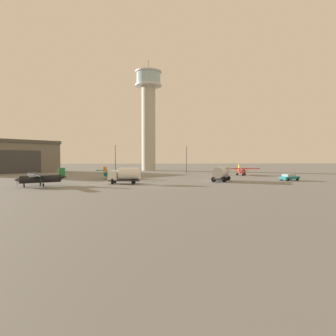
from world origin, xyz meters
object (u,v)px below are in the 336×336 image
at_px(airplane_black, 41,178).
at_px(light_post_east, 186,157).
at_px(airplane_red, 241,170).
at_px(truck_fuel_tanker_silver, 221,173).
at_px(car_blue, 34,176).
at_px(light_post_west, 115,156).
at_px(airplane_teal, 113,173).
at_px(truck_fuel_tanker_white, 125,175).
at_px(control_tower, 148,111).
at_px(car_teal, 289,177).

distance_m(airplane_black, light_post_east, 51.34).
height_order(airplane_red, truck_fuel_tanker_silver, truck_fuel_tanker_silver).
height_order(airplane_red, car_blue, airplane_red).
height_order(car_blue, light_post_west, light_post_west).
height_order(airplane_teal, light_post_east, light_post_east).
bearing_deg(truck_fuel_tanker_white, airplane_red, -132.99).
relative_size(control_tower, light_post_east, 4.76).
xyz_separation_m(airplane_teal, airplane_red, (32.86, 10.50, 0.03)).
relative_size(airplane_black, light_post_west, 1.06).
xyz_separation_m(airplane_teal, car_teal, (36.53, -8.77, -0.54)).
height_order(truck_fuel_tanker_white, light_post_east, light_post_east).
bearing_deg(car_blue, truck_fuel_tanker_silver, 47.92).
relative_size(truck_fuel_tanker_silver, light_post_west, 0.82).
bearing_deg(airplane_red, truck_fuel_tanker_silver, -21.40).
relative_size(truck_fuel_tanker_white, light_post_east, 0.67).
relative_size(airplane_red, light_post_east, 1.12).
bearing_deg(truck_fuel_tanker_white, car_teal, -163.97).
bearing_deg(truck_fuel_tanker_white, control_tower, -87.66).
distance_m(truck_fuel_tanker_white, light_post_west, 41.37).
height_order(truck_fuel_tanker_white, light_post_west, light_post_west).
bearing_deg(control_tower, car_teal, -61.82).
bearing_deg(airplane_red, light_post_west, -108.36).
distance_m(airplane_red, light_post_west, 38.87).
bearing_deg(airplane_black, car_blue, -97.68).
bearing_deg(car_teal, truck_fuel_tanker_silver, 157.71).
bearing_deg(control_tower, light_post_west, -122.68).
distance_m(airplane_black, truck_fuel_tanker_white, 13.87).
distance_m(airplane_red, car_blue, 51.27).
bearing_deg(light_post_east, control_tower, 120.19).
relative_size(truck_fuel_tanker_silver, truck_fuel_tanker_white, 1.27).
distance_m(truck_fuel_tanker_silver, truck_fuel_tanker_white, 19.06).
bearing_deg(truck_fuel_tanker_white, truck_fuel_tanker_silver, -159.52).
bearing_deg(light_post_west, truck_fuel_tanker_silver, -56.35).
distance_m(light_post_west, light_post_east, 22.29).
bearing_deg(car_blue, airplane_black, -5.07).
height_order(airplane_black, car_blue, airplane_black).
bearing_deg(light_post_west, truck_fuel_tanker_white, -82.03).
distance_m(control_tower, airplane_red, 46.05).
distance_m(airplane_red, truck_fuel_tanker_white, 38.09).
height_order(airplane_teal, truck_fuel_tanker_silver, truck_fuel_tanker_silver).
relative_size(truck_fuel_tanker_white, car_blue, 1.26).
bearing_deg(airplane_teal, truck_fuel_tanker_silver, -83.93).
xyz_separation_m(airplane_teal, light_post_west, (-2.13, 26.94, 4.02)).
xyz_separation_m(control_tower, car_blue, (-25.93, -43.02, -21.45)).
xyz_separation_m(airplane_red, truck_fuel_tanker_silver, (-10.73, -20.00, 0.34)).
bearing_deg(light_post_east, truck_fuel_tanker_silver, -86.26).
distance_m(control_tower, light_post_east, 28.46).
bearing_deg(truck_fuel_tanker_silver, light_post_west, 58.13).
bearing_deg(airplane_teal, airplane_red, -42.97).
xyz_separation_m(airplane_black, light_post_east, (29.64, 41.76, 3.69)).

